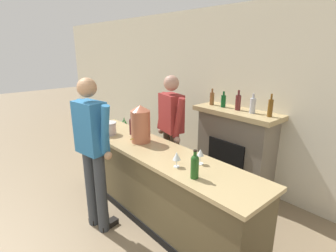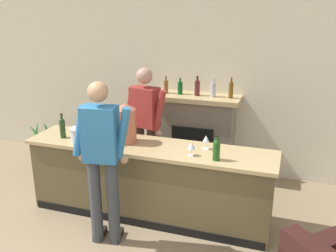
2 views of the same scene
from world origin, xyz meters
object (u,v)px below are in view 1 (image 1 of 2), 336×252
at_px(ice_bucket_steel, 109,128).
at_px(wine_glass_by_dispenser, 200,153).
at_px(copper_dispenser, 141,124).
at_px(person_customer, 93,150).
at_px(wine_bottle_cabernet_heavy, 132,125).
at_px(wine_bottle_port_short, 103,120).
at_px(fireplace_stone, 235,149).
at_px(potted_plant_corner, 125,135).
at_px(wine_glass_front_left, 177,156).
at_px(person_bartender, 171,132).
at_px(wine_bottle_chardonnay_pale, 195,165).

height_order(ice_bucket_steel, wine_glass_by_dispenser, ice_bucket_steel).
relative_size(copper_dispenser, ice_bucket_steel, 2.18).
distance_m(person_customer, ice_bucket_steel, 0.78).
bearing_deg(wine_bottle_cabernet_heavy, copper_dispenser, -13.40).
height_order(person_customer, wine_bottle_port_short, person_customer).
height_order(fireplace_stone, wine_bottle_port_short, fireplace_stone).
relative_size(person_customer, wine_glass_by_dispenser, 10.87).
bearing_deg(potted_plant_corner, wine_bottle_port_short, -42.86).
distance_m(ice_bucket_steel, wine_bottle_cabernet_heavy, 0.33).
bearing_deg(potted_plant_corner, copper_dispenser, -25.72).
height_order(potted_plant_corner, copper_dispenser, copper_dispenser).
distance_m(copper_dispenser, wine_glass_front_left, 0.89).
height_order(person_bartender, ice_bucket_steel, person_bartender).
distance_m(wine_glass_front_left, wine_glass_by_dispenser, 0.26).
bearing_deg(wine_bottle_port_short, wine_bottle_chardonnay_pale, -2.54).
distance_m(fireplace_stone, wine_bottle_cabernet_heavy, 1.61).
distance_m(person_bartender, wine_bottle_port_short, 1.06).
bearing_deg(fireplace_stone, wine_bottle_port_short, -132.82).
bearing_deg(person_customer, wine_bottle_cabernet_heavy, 115.65).
bearing_deg(person_bartender, wine_bottle_port_short, -146.57).
relative_size(ice_bucket_steel, wine_bottle_chardonnay_pale, 0.79).
xyz_separation_m(potted_plant_corner, wine_glass_by_dispenser, (2.93, -0.87, 0.76)).
height_order(potted_plant_corner, wine_bottle_port_short, wine_bottle_port_short).
height_order(wine_bottle_port_short, wine_glass_front_left, wine_bottle_port_short).
height_order(potted_plant_corner, wine_glass_by_dispenser, wine_glass_by_dispenser).
xyz_separation_m(fireplace_stone, wine_bottle_chardonnay_pale, (0.61, -1.56, 0.43)).
bearing_deg(ice_bucket_steel, wine_glass_front_left, 0.45).
bearing_deg(fireplace_stone, wine_glass_front_left, -77.90).
bearing_deg(potted_plant_corner, ice_bucket_steel, -38.37).
xyz_separation_m(person_customer, wine_bottle_cabernet_heavy, (-0.37, 0.77, 0.05)).
bearing_deg(fireplace_stone, potted_plant_corner, -170.52).
relative_size(ice_bucket_steel, wine_glass_by_dispenser, 1.34).
relative_size(copper_dispenser, wine_glass_by_dispenser, 2.91).
distance_m(copper_dispenser, wine_bottle_chardonnay_pale, 1.17).
bearing_deg(copper_dispenser, potted_plant_corner, 154.28).
bearing_deg(wine_bottle_chardonnay_pale, fireplace_stone, 111.56).
bearing_deg(wine_glass_front_left, wine_bottle_port_short, 178.23).
xyz_separation_m(wine_bottle_cabernet_heavy, wine_glass_front_left, (1.20, -0.24, -0.02)).
bearing_deg(wine_bottle_port_short, potted_plant_corner, 137.14).
bearing_deg(person_customer, potted_plant_corner, 140.60).
relative_size(potted_plant_corner, wine_bottle_chardonnay_pale, 2.71).
height_order(ice_bucket_steel, wine_glass_front_left, ice_bucket_steel).
distance_m(wine_bottle_port_short, wine_glass_front_left, 1.69).
height_order(wine_bottle_chardonnay_pale, wine_bottle_cabernet_heavy, wine_bottle_cabernet_heavy).
xyz_separation_m(person_bartender, copper_dispenser, (-0.06, -0.47, 0.20)).
distance_m(person_bartender, wine_bottle_cabernet_heavy, 0.56).
distance_m(fireplace_stone, ice_bucket_steel, 1.92).
bearing_deg(person_bartender, copper_dispenser, -96.98).
height_order(fireplace_stone, ice_bucket_steel, fireplace_stone).
bearing_deg(wine_bottle_port_short, wine_glass_front_left, -1.77).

